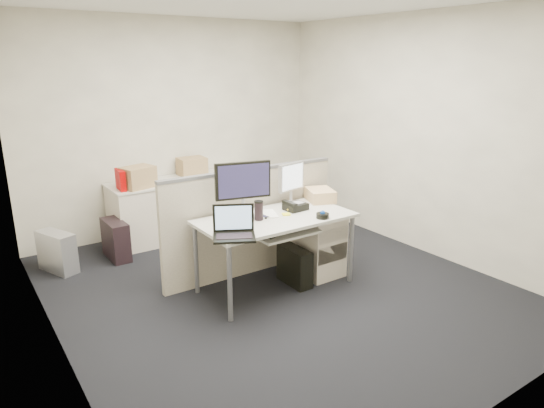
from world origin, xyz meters
TOP-DOWN VIEW (x-y plane):
  - floor at (0.00, 0.00)m, footprint 4.00×4.50m
  - wall_back at (0.00, 2.25)m, footprint 4.00×0.02m
  - wall_front at (0.00, -2.25)m, footprint 4.00×0.02m
  - wall_left at (-2.00, 0.00)m, footprint 0.02×4.50m
  - wall_right at (2.00, 0.00)m, footprint 0.02×4.50m
  - desk at (0.00, 0.00)m, footprint 1.50×0.75m
  - keyboard_tray at (0.00, -0.18)m, footprint 0.62×0.32m
  - drawer_pedestal at (0.55, 0.05)m, footprint 0.40×0.55m
  - cubicle_partition at (0.00, 0.45)m, footprint 2.00×0.06m
  - back_counter at (0.00, 1.93)m, footprint 2.00×0.60m
  - monitor_main at (-0.25, 0.18)m, footprint 0.57×0.33m
  - monitor_small at (0.40, 0.29)m, footprint 0.38×0.24m
  - laptop at (-0.62, -0.28)m, footprint 0.44×0.40m
  - trackball at (0.35, -0.28)m, footprint 0.13×0.13m
  - desk_phone at (0.30, 0.08)m, footprint 0.22×0.19m
  - paper_stack at (-0.04, 0.12)m, footprint 0.29×0.33m
  - sticky_pad at (0.13, 0.00)m, footprint 0.10×0.10m
  - travel_mug at (-0.18, 0.02)m, footprint 0.08×0.08m
  - banana at (0.28, 0.10)m, footprint 0.21×0.12m
  - cellphone at (-0.10, 0.05)m, footprint 0.06×0.10m
  - manila_folders at (0.72, 0.20)m, footprint 0.36×0.40m
  - keyboard at (-0.05, -0.14)m, footprint 0.44×0.24m
  - pc_tower_desk at (0.20, -0.05)m, footprint 0.16×0.41m
  - pc_tower_spare_dark at (-1.07, 1.63)m, footprint 0.20×0.48m
  - pc_tower_spare_silver at (-1.70, 1.63)m, footprint 0.35×0.50m
  - cardboard_box_left at (-0.70, 1.81)m, footprint 0.42×0.36m
  - cardboard_box_right at (0.10, 2.05)m, footprint 0.35×0.28m
  - red_binder at (-0.90, 1.83)m, footprint 0.09×0.28m

SIDE VIEW (x-z plane):
  - floor at x=0.00m, z-range -0.01..0.00m
  - pc_tower_desk at x=0.20m, z-range 0.00..0.38m
  - pc_tower_spare_silver at x=-1.70m, z-range 0.00..0.43m
  - pc_tower_spare_dark at x=-1.07m, z-range 0.00..0.44m
  - drawer_pedestal at x=0.55m, z-range 0.00..0.65m
  - back_counter at x=0.00m, z-range 0.00..0.72m
  - cubicle_partition at x=0.00m, z-range 0.00..1.10m
  - keyboard_tray at x=0.00m, z-range 0.61..0.63m
  - keyboard at x=-0.05m, z-range 0.63..0.65m
  - desk at x=0.00m, z-range 0.30..1.03m
  - sticky_pad at x=0.13m, z-range 0.73..0.74m
  - paper_stack at x=-0.04m, z-range 0.73..0.74m
  - cellphone at x=-0.10m, z-range 0.73..0.74m
  - banana at x=0.28m, z-range 0.73..0.77m
  - trackball at x=0.35m, z-range 0.73..0.78m
  - desk_phone at x=0.30m, z-range 0.73..0.80m
  - manila_folders at x=0.72m, z-range 0.73..0.85m
  - travel_mug at x=-0.18m, z-range 0.73..0.90m
  - cardboard_box_right at x=0.10m, z-range 0.72..0.97m
  - red_binder at x=-0.90m, z-range 0.72..0.97m
  - cardboard_box_left at x=-0.70m, z-range 0.72..0.99m
  - laptop at x=-0.62m, z-range 0.73..0.99m
  - monitor_small at x=0.40m, z-range 0.73..1.16m
  - monitor_main at x=-0.25m, z-range 0.73..1.27m
  - wall_back at x=0.00m, z-range 0.00..2.70m
  - wall_front at x=0.00m, z-range 0.00..2.70m
  - wall_left at x=-2.00m, z-range 0.00..2.70m
  - wall_right at x=2.00m, z-range 0.00..2.70m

